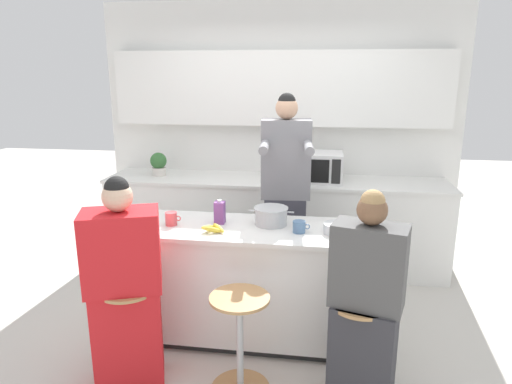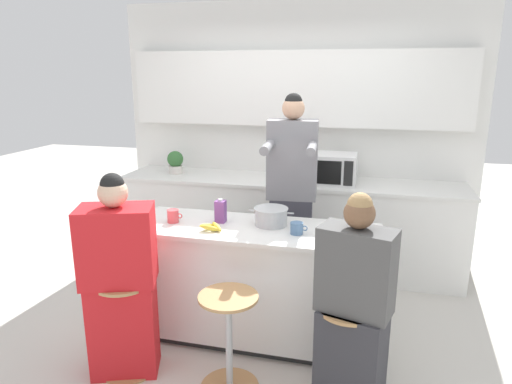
{
  "view_description": "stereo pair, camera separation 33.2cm",
  "coord_description": "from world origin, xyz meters",
  "px_view_note": "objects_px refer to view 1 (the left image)",
  "views": [
    {
      "loc": [
        0.47,
        -3.11,
        1.99
      ],
      "look_at": [
        0.0,
        0.06,
        1.14
      ],
      "focal_mm": 32.0,
      "sensor_mm": 36.0,
      "label": 1
    },
    {
      "loc": [
        0.79,
        -3.05,
        1.99
      ],
      "look_at": [
        0.0,
        0.06,
        1.14
      ],
      "focal_mm": 32.0,
      "sensor_mm": 36.0,
      "label": 2
    }
  ],
  "objects_px": {
    "person_cooking": "(285,203)",
    "cooking_pot": "(271,216)",
    "bar_stool_center": "(240,340)",
    "person_seated_near": "(365,312)",
    "potted_plant": "(159,164)",
    "person_wrapped_blanket": "(125,289)",
    "bar_stool_rightmost": "(358,346)",
    "fruit_bowl": "(338,228)",
    "coffee_cup_far": "(171,219)",
    "bar_stool_leftmost": "(131,329)",
    "microwave": "(319,167)",
    "banana_bunch": "(213,228)",
    "kitchen_island": "(255,283)",
    "coffee_cup_near": "(299,227)",
    "juice_carton": "(220,212)"
  },
  "relations": [
    {
      "from": "person_cooking",
      "to": "bar_stool_rightmost",
      "type": "bearing_deg",
      "value": -69.69
    },
    {
      "from": "coffee_cup_near",
      "to": "microwave",
      "type": "distance_m",
      "value": 1.43
    },
    {
      "from": "person_wrapped_blanket",
      "to": "coffee_cup_near",
      "type": "height_order",
      "value": "person_wrapped_blanket"
    },
    {
      "from": "bar_stool_leftmost",
      "to": "potted_plant",
      "type": "bearing_deg",
      "value": 104.09
    },
    {
      "from": "cooking_pot",
      "to": "fruit_bowl",
      "type": "relative_size",
      "value": 1.69
    },
    {
      "from": "kitchen_island",
      "to": "bar_stool_rightmost",
      "type": "bearing_deg",
      "value": -38.79
    },
    {
      "from": "person_cooking",
      "to": "fruit_bowl",
      "type": "height_order",
      "value": "person_cooking"
    },
    {
      "from": "person_seated_near",
      "to": "coffee_cup_near",
      "type": "bearing_deg",
      "value": 143.35
    },
    {
      "from": "bar_stool_center",
      "to": "bar_stool_leftmost",
      "type": "bearing_deg",
      "value": 178.69
    },
    {
      "from": "person_cooking",
      "to": "juice_carton",
      "type": "height_order",
      "value": "person_cooking"
    },
    {
      "from": "bar_stool_center",
      "to": "bar_stool_rightmost",
      "type": "relative_size",
      "value": 1.0
    },
    {
      "from": "fruit_bowl",
      "to": "person_wrapped_blanket",
      "type": "bearing_deg",
      "value": -156.39
    },
    {
      "from": "cooking_pot",
      "to": "coffee_cup_far",
      "type": "height_order",
      "value": "cooking_pot"
    },
    {
      "from": "bar_stool_leftmost",
      "to": "microwave",
      "type": "distance_m",
      "value": 2.39
    },
    {
      "from": "person_wrapped_blanket",
      "to": "person_seated_near",
      "type": "distance_m",
      "value": 1.5
    },
    {
      "from": "bar_stool_leftmost",
      "to": "bar_stool_rightmost",
      "type": "distance_m",
      "value": 1.46
    },
    {
      "from": "juice_carton",
      "to": "potted_plant",
      "type": "bearing_deg",
      "value": 125.65
    },
    {
      "from": "person_cooking",
      "to": "banana_bunch",
      "type": "xyz_separation_m",
      "value": [
        -0.45,
        -0.74,
        0.01
      ]
    },
    {
      "from": "person_seated_near",
      "to": "fruit_bowl",
      "type": "relative_size",
      "value": 6.8
    },
    {
      "from": "coffee_cup_near",
      "to": "banana_bunch",
      "type": "height_order",
      "value": "coffee_cup_near"
    },
    {
      "from": "coffee_cup_far",
      "to": "kitchen_island",
      "type": "bearing_deg",
      "value": 3.45
    },
    {
      "from": "bar_stool_rightmost",
      "to": "person_cooking",
      "type": "xyz_separation_m",
      "value": [
        -0.56,
        1.18,
        0.55
      ]
    },
    {
      "from": "bar_stool_rightmost",
      "to": "person_seated_near",
      "type": "xyz_separation_m",
      "value": [
        0.02,
        -0.04,
        0.25
      ]
    },
    {
      "from": "person_cooking",
      "to": "cooking_pot",
      "type": "height_order",
      "value": "person_cooking"
    },
    {
      "from": "person_seated_near",
      "to": "coffee_cup_near",
      "type": "distance_m",
      "value": 0.77
    },
    {
      "from": "cooking_pot",
      "to": "fruit_bowl",
      "type": "xyz_separation_m",
      "value": [
        0.48,
        -0.12,
        -0.03
      ]
    },
    {
      "from": "fruit_bowl",
      "to": "coffee_cup_far",
      "type": "bearing_deg",
      "value": 179.95
    },
    {
      "from": "person_cooking",
      "to": "person_seated_near",
      "type": "xyz_separation_m",
      "value": [
        0.58,
        -1.22,
        -0.29
      ]
    },
    {
      "from": "person_cooking",
      "to": "coffee_cup_near",
      "type": "relative_size",
      "value": 15.02
    },
    {
      "from": "person_cooking",
      "to": "fruit_bowl",
      "type": "distance_m",
      "value": 0.76
    },
    {
      "from": "bar_stool_center",
      "to": "bar_stool_rightmost",
      "type": "xyz_separation_m",
      "value": [
        0.73,
        0.04,
        0.0
      ]
    },
    {
      "from": "microwave",
      "to": "kitchen_island",
      "type": "bearing_deg",
      "value": -107.83
    },
    {
      "from": "bar_stool_leftmost",
      "to": "microwave",
      "type": "xyz_separation_m",
      "value": [
        1.17,
        1.96,
        0.72
      ]
    },
    {
      "from": "bar_stool_center",
      "to": "person_cooking",
      "type": "bearing_deg",
      "value": 82.0
    },
    {
      "from": "person_wrapped_blanket",
      "to": "person_cooking",
      "type": "bearing_deg",
      "value": 33.43
    },
    {
      "from": "microwave",
      "to": "bar_stool_rightmost",
      "type": "bearing_deg",
      "value": -81.37
    },
    {
      "from": "person_cooking",
      "to": "fruit_bowl",
      "type": "xyz_separation_m",
      "value": [
        0.42,
        -0.63,
        0.02
      ]
    },
    {
      "from": "kitchen_island",
      "to": "person_cooking",
      "type": "distance_m",
      "value": 0.77
    },
    {
      "from": "person_seated_near",
      "to": "potted_plant",
      "type": "distance_m",
      "value": 2.87
    },
    {
      "from": "person_wrapped_blanket",
      "to": "bar_stool_center",
      "type": "bearing_deg",
      "value": -19.97
    },
    {
      "from": "kitchen_island",
      "to": "bar_stool_leftmost",
      "type": "distance_m",
      "value": 0.96
    },
    {
      "from": "kitchen_island",
      "to": "banana_bunch",
      "type": "distance_m",
      "value": 0.56
    },
    {
      "from": "coffee_cup_near",
      "to": "coffee_cup_far",
      "type": "xyz_separation_m",
      "value": [
        -0.94,
        0.02,
        0.01
      ]
    },
    {
      "from": "person_cooking",
      "to": "coffee_cup_near",
      "type": "height_order",
      "value": "person_cooking"
    },
    {
      "from": "bar_stool_rightmost",
      "to": "coffee_cup_near",
      "type": "height_order",
      "value": "coffee_cup_near"
    },
    {
      "from": "bar_stool_rightmost",
      "to": "coffee_cup_near",
      "type": "xyz_separation_m",
      "value": [
        -0.4,
        0.53,
        0.57
      ]
    },
    {
      "from": "banana_bunch",
      "to": "kitchen_island",
      "type": "bearing_deg",
      "value": 27.4
    },
    {
      "from": "fruit_bowl",
      "to": "coffee_cup_far",
      "type": "height_order",
      "value": "coffee_cup_far"
    },
    {
      "from": "person_cooking",
      "to": "juice_carton",
      "type": "bearing_deg",
      "value": -134.37
    },
    {
      "from": "person_cooking",
      "to": "cooking_pot",
      "type": "bearing_deg",
      "value": -101.88
    }
  ]
}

